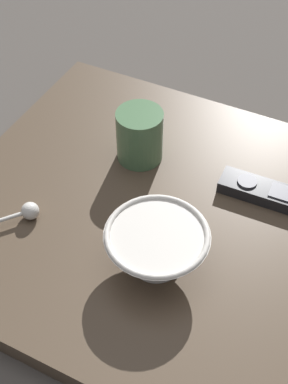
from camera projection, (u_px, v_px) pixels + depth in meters
The scene contains 6 objects.
ground_plane at pixel (152, 221), 0.80m from camera, with size 6.00×6.00×0.00m, color #47423D.
table at pixel (152, 213), 0.79m from camera, with size 0.56×0.60×0.04m.
cereal_bowl at pixel (157, 246), 0.68m from camera, with size 0.14×0.14×0.06m.
coffee_mug at pixel (140, 136), 0.82m from camera, with size 0.07×0.07×0.09m.
teaspoon at pixel (22, 213), 0.75m from camera, with size 0.11×0.10×0.03m.
tv_remote_near at pixel (278, 196), 0.78m from camera, with size 0.05×0.18×0.02m.
Camera 1 is at (-0.46, -0.22, 0.62)m, focal length 48.46 mm.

